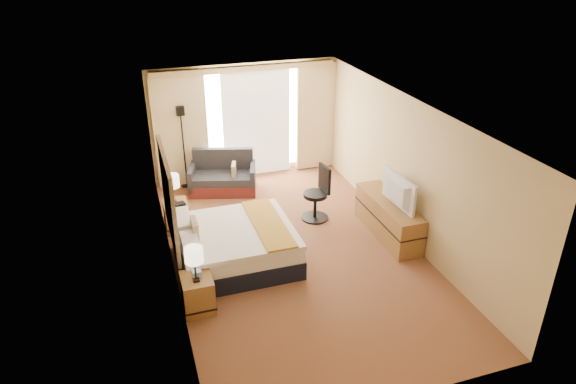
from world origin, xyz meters
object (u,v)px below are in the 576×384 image
object	(u,v)px
nightstand_right	(177,215)
television	(394,191)
desk_chair	(318,196)
nightstand_left	(198,293)
loveseat	(223,178)
media_dresser	(388,218)
floor_lamp	(182,131)
lamp_right	(172,182)
lamp_left	(194,256)
bed	(236,245)

from	to	relation	value
nightstand_right	television	bearing A→B (deg)	-24.19
desk_chair	nightstand_left	bearing A→B (deg)	-148.26
nightstand_left	loveseat	world-z (taller)	loveseat
media_dresser	floor_lamp	distance (m)	4.74
nightstand_left	lamp_right	bearing A→B (deg)	90.48
nightstand_left	media_dresser	size ratio (longest dim) A/B	0.31
nightstand_left	lamp_left	distance (m)	0.71
media_dresser	lamp_right	size ratio (longest dim) A/B	3.14
media_dresser	lamp_left	xyz separation A→B (m)	(-3.71, -1.13, 0.63)
desk_chair	lamp_right	world-z (taller)	lamp_right
television	desk_chair	bearing A→B (deg)	36.56
lamp_right	floor_lamp	bearing A→B (deg)	76.16
nightstand_right	television	world-z (taller)	television
lamp_right	television	xyz separation A→B (m)	(3.67, -1.62, -0.00)
bed	lamp_left	size ratio (longest dim) A/B	3.43
lamp_left	nightstand_right	bearing A→B (deg)	89.73
nightstand_left	lamp_left	world-z (taller)	lamp_left
media_dresser	lamp_right	xyz separation A→B (m)	(-3.72, 1.44, 0.64)
lamp_left	nightstand_left	bearing A→B (deg)	80.82
lamp_right	bed	bearing A→B (deg)	-60.29
loveseat	desk_chair	size ratio (longest dim) A/B	1.44
loveseat	desk_chair	bearing A→B (deg)	-33.72
nightstand_left	television	xyz separation A→B (m)	(3.65, 0.86, 0.72)
nightstand_left	desk_chair	world-z (taller)	desk_chair
bed	lamp_right	size ratio (longest dim) A/B	3.34
bed	lamp_left	xyz separation A→B (m)	(-0.82, -1.10, 0.64)
nightstand_left	nightstand_right	distance (m)	2.50
bed	lamp_right	distance (m)	1.80
nightstand_left	floor_lamp	bearing A→B (deg)	84.24
lamp_left	lamp_right	bearing A→B (deg)	90.19
media_dresser	lamp_left	distance (m)	3.93
desk_chair	television	size ratio (longest dim) A/B	1.08
nightstand_left	floor_lamp	distance (m)	4.49
nightstand_right	lamp_left	world-z (taller)	lamp_left
floor_lamp	lamp_left	distance (m)	4.46
loveseat	lamp_left	bearing A→B (deg)	-90.71
bed	television	xyz separation A→B (m)	(2.84, -0.17, 0.65)
bed	lamp_right	bearing A→B (deg)	119.71
media_dresser	television	size ratio (longest dim) A/B	1.77
media_dresser	loveseat	world-z (taller)	loveseat
nightstand_left	desk_chair	size ratio (longest dim) A/B	0.50
lamp_right	lamp_left	bearing A→B (deg)	-89.81
lamp_left	lamp_right	xyz separation A→B (m)	(-0.01, 2.56, 0.01)
nightstand_left	television	size ratio (longest dim) A/B	0.54
bed	media_dresser	bearing A→B (deg)	0.41
loveseat	desk_chair	xyz separation A→B (m)	(1.52, -1.80, 0.19)
loveseat	floor_lamp	size ratio (longest dim) A/B	0.86
lamp_left	lamp_right	size ratio (longest dim) A/B	0.97
loveseat	lamp_right	world-z (taller)	lamp_right
nightstand_right	lamp_left	bearing A→B (deg)	-90.27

